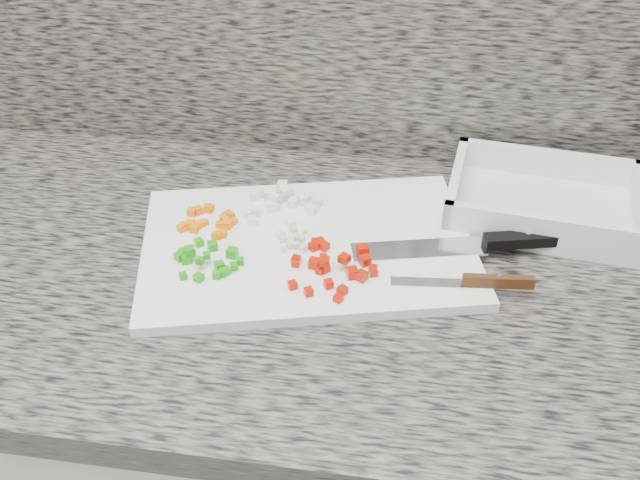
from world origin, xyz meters
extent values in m
cube|color=white|center=(0.00, 1.44, 0.43)|extent=(3.92, 0.62, 0.86)
cube|color=#615D55|center=(0.00, 1.44, 0.88)|extent=(3.96, 0.64, 0.04)
cube|color=white|center=(0.03, 1.46, 0.91)|extent=(0.50, 0.40, 0.01)
cube|color=orange|center=(-0.09, 1.48, 0.92)|extent=(0.01, 0.01, 0.01)
cube|color=orange|center=(-0.10, 1.48, 0.92)|extent=(0.01, 0.01, 0.01)
cube|color=orange|center=(-0.10, 1.49, 0.92)|extent=(0.01, 0.01, 0.01)
cube|color=orange|center=(-0.09, 1.51, 0.92)|extent=(0.01, 0.01, 0.01)
cube|color=orange|center=(-0.09, 1.49, 0.92)|extent=(0.01, 0.01, 0.01)
cube|color=orange|center=(-0.12, 1.51, 0.92)|extent=(0.01, 0.01, 0.01)
cube|color=orange|center=(-0.14, 1.47, 0.92)|extent=(0.01, 0.01, 0.01)
cube|color=orange|center=(-0.15, 1.47, 0.92)|extent=(0.01, 0.01, 0.01)
cube|color=orange|center=(-0.09, 1.50, 0.92)|extent=(0.01, 0.01, 0.01)
cube|color=orange|center=(-0.10, 1.45, 0.92)|extent=(0.01, 0.01, 0.01)
cube|color=orange|center=(-0.13, 1.52, 0.92)|extent=(0.01, 0.01, 0.01)
cube|color=orange|center=(-0.13, 1.48, 0.92)|extent=(0.01, 0.01, 0.01)
cube|color=orange|center=(-0.15, 1.46, 0.92)|extent=(0.01, 0.01, 0.01)
cube|color=orange|center=(-0.09, 1.48, 0.92)|extent=(0.01, 0.01, 0.01)
cube|color=orange|center=(-0.09, 1.45, 0.92)|extent=(0.01, 0.01, 0.01)
cube|color=orange|center=(-0.12, 1.52, 0.92)|extent=(0.01, 0.01, 0.01)
cube|color=orange|center=(-0.09, 1.46, 0.92)|extent=(0.01, 0.01, 0.01)
cube|color=orange|center=(-0.14, 1.51, 0.92)|extent=(0.02, 0.02, 0.01)
cube|color=orange|center=(-0.10, 1.50, 0.92)|extent=(0.01, 0.01, 0.01)
cube|color=orange|center=(-0.12, 1.48, 0.92)|extent=(0.01, 0.01, 0.01)
cube|color=orange|center=(-0.15, 1.50, 0.92)|extent=(0.01, 0.01, 0.01)
cube|color=orange|center=(-0.08, 1.49, 0.92)|extent=(0.01, 0.01, 0.01)
cube|color=orange|center=(-0.13, 1.46, 0.92)|extent=(0.01, 0.01, 0.01)
cube|color=white|center=(0.02, 1.56, 0.92)|extent=(0.01, 0.01, 0.01)
cube|color=white|center=(0.02, 1.54, 0.92)|extent=(0.02, 0.02, 0.01)
cube|color=white|center=(-0.03, 1.53, 0.92)|extent=(0.01, 0.01, 0.01)
cube|color=white|center=(-0.01, 1.55, 0.92)|extent=(0.01, 0.01, 0.01)
cube|color=white|center=(-0.04, 1.55, 0.93)|extent=(0.01, 0.01, 0.01)
cube|color=white|center=(-0.03, 1.54, 0.93)|extent=(0.02, 0.02, 0.01)
cube|color=white|center=(0.02, 1.53, 0.92)|extent=(0.02, 0.02, 0.01)
cube|color=white|center=(-0.02, 1.58, 0.92)|extent=(0.02, 0.02, 0.01)
cube|color=white|center=(0.00, 1.50, 0.92)|extent=(0.01, 0.01, 0.01)
cube|color=white|center=(-0.03, 1.59, 0.92)|extent=(0.01, 0.01, 0.01)
cube|color=white|center=(-0.07, 1.51, 0.92)|extent=(0.01, 0.01, 0.01)
cube|color=white|center=(0.01, 1.55, 0.92)|extent=(0.02, 0.02, 0.01)
cube|color=white|center=(-0.06, 1.49, 0.92)|extent=(0.01, 0.01, 0.01)
cube|color=white|center=(0.03, 1.55, 0.92)|extent=(0.02, 0.02, 0.01)
cube|color=white|center=(-0.06, 1.57, 0.92)|extent=(0.01, 0.01, 0.01)
cube|color=white|center=(-0.07, 1.56, 0.92)|extent=(0.02, 0.02, 0.01)
cube|color=white|center=(-0.06, 1.52, 0.92)|extent=(0.01, 0.01, 0.01)
cube|color=white|center=(-0.05, 1.56, 0.92)|extent=(0.02, 0.02, 0.01)
cube|color=white|center=(-0.03, 1.58, 0.92)|extent=(0.02, 0.02, 0.01)
cube|color=white|center=(-0.06, 1.52, 0.92)|extent=(0.01, 0.01, 0.01)
cube|color=white|center=(-0.02, 1.56, 0.93)|extent=(0.02, 0.02, 0.01)
cube|color=white|center=(-0.04, 1.53, 0.92)|extent=(0.02, 0.02, 0.01)
cube|color=white|center=(-0.02, 1.56, 0.92)|extent=(0.02, 0.02, 0.01)
cube|color=white|center=(-0.03, 1.55, 0.92)|extent=(0.01, 0.01, 0.01)
cube|color=#22980D|center=(-0.09, 1.43, 0.92)|extent=(0.02, 0.02, 0.01)
cube|color=#22980D|center=(-0.06, 1.39, 0.92)|extent=(0.01, 0.01, 0.01)
cube|color=#22980D|center=(-0.13, 1.41, 0.92)|extent=(0.01, 0.01, 0.01)
cube|color=#22980D|center=(-0.12, 1.40, 0.92)|extent=(0.02, 0.02, 0.01)
cube|color=#22980D|center=(-0.10, 1.39, 0.93)|extent=(0.01, 0.01, 0.01)
cube|color=#22980D|center=(-0.07, 1.42, 0.92)|extent=(0.01, 0.01, 0.01)
cube|color=#22980D|center=(-0.09, 1.37, 0.92)|extent=(0.01, 0.01, 0.01)
cube|color=#22980D|center=(-0.07, 1.39, 0.92)|extent=(0.02, 0.02, 0.01)
cube|color=#22980D|center=(-0.12, 1.40, 0.93)|extent=(0.02, 0.02, 0.01)
cube|color=#22980D|center=(-0.07, 1.37, 0.92)|extent=(0.01, 0.01, 0.01)
cube|color=#22980D|center=(-0.09, 1.36, 0.92)|extent=(0.01, 0.01, 0.01)
cube|color=#22980D|center=(-0.12, 1.41, 0.92)|extent=(0.01, 0.01, 0.01)
cube|color=#22980D|center=(-0.12, 1.44, 0.92)|extent=(0.01, 0.01, 0.01)
cube|color=#22980D|center=(-0.12, 1.37, 0.92)|extent=(0.01, 0.01, 0.01)
cube|color=#22980D|center=(-0.13, 1.40, 0.92)|extent=(0.02, 0.02, 0.01)
cube|color=#22980D|center=(-0.06, 1.38, 0.92)|extent=(0.01, 0.01, 0.01)
cube|color=#22980D|center=(-0.05, 1.40, 0.92)|extent=(0.01, 0.01, 0.01)
cube|color=#22980D|center=(-0.07, 1.38, 0.92)|extent=(0.01, 0.01, 0.01)
cube|color=#22980D|center=(-0.09, 1.40, 0.93)|extent=(0.01, 0.01, 0.01)
cube|color=#B61502|center=(0.08, 1.42, 0.93)|extent=(0.02, 0.02, 0.01)
cube|color=#B61502|center=(0.02, 1.41, 0.92)|extent=(0.01, 0.01, 0.01)
cube|color=#B61502|center=(0.09, 1.37, 0.92)|extent=(0.01, 0.01, 0.01)
cube|color=#B61502|center=(0.06, 1.41, 0.93)|extent=(0.01, 0.01, 0.01)
cube|color=#B61502|center=(0.02, 1.37, 0.92)|extent=(0.01, 0.01, 0.01)
cube|color=#B61502|center=(0.05, 1.40, 0.92)|extent=(0.01, 0.01, 0.01)
cube|color=#B61502|center=(0.04, 1.46, 0.92)|extent=(0.01, 0.01, 0.01)
cube|color=#B61502|center=(0.12, 1.41, 0.92)|extent=(0.01, 0.01, 0.01)
cube|color=#B61502|center=(0.05, 1.36, 0.92)|extent=(0.01, 0.01, 0.01)
cube|color=#B61502|center=(0.11, 1.43, 0.92)|extent=(0.02, 0.02, 0.01)
cube|color=#B61502|center=(0.02, 1.42, 0.92)|extent=(0.01, 0.01, 0.01)
cube|color=#B61502|center=(0.11, 1.40, 0.92)|extent=(0.02, 0.02, 0.01)
cube|color=#B61502|center=(0.05, 1.46, 0.92)|extent=(0.01, 0.01, 0.01)
cube|color=#B61502|center=(0.04, 1.45, 0.92)|extent=(0.02, 0.02, 0.01)
cube|color=#B61502|center=(0.06, 1.41, 0.92)|extent=(0.02, 0.02, 0.01)
cube|color=#B61502|center=(0.08, 1.35, 0.92)|extent=(0.01, 0.01, 0.01)
cube|color=#B61502|center=(0.07, 1.38, 0.92)|extent=(0.01, 0.01, 0.01)
cube|color=#B61502|center=(0.04, 1.41, 0.92)|extent=(0.01, 0.01, 0.01)
cube|color=#B61502|center=(0.10, 1.40, 0.92)|extent=(0.02, 0.02, 0.01)
cube|color=#B61502|center=(0.06, 1.42, 0.93)|extent=(0.01, 0.01, 0.01)
cube|color=#B61502|center=(0.10, 1.45, 0.92)|extent=(0.02, 0.02, 0.01)
cube|color=#B61502|center=(0.12, 1.41, 0.92)|extent=(0.01, 0.01, 0.01)
cube|color=#B61502|center=(0.05, 1.45, 0.92)|extent=(0.02, 0.02, 0.01)
cube|color=beige|center=(0.01, 1.45, 0.92)|extent=(0.01, 0.01, 0.01)
cube|color=beige|center=(0.02, 1.48, 0.92)|extent=(0.01, 0.01, 0.01)
cube|color=beige|center=(0.01, 1.46, 0.92)|extent=(0.01, 0.01, 0.01)
cube|color=beige|center=(0.00, 1.48, 0.92)|extent=(0.01, 0.01, 0.01)
cube|color=beige|center=(0.02, 1.47, 0.92)|extent=(0.01, 0.01, 0.01)
cube|color=beige|center=(-0.01, 1.47, 0.92)|extent=(0.01, 0.01, 0.01)
cube|color=beige|center=(0.01, 1.47, 0.92)|extent=(0.01, 0.01, 0.01)
cube|color=beige|center=(0.03, 1.44, 0.92)|extent=(0.01, 0.01, 0.01)
cube|color=beige|center=(-0.01, 1.46, 0.92)|extent=(0.01, 0.01, 0.01)
cube|color=beige|center=(0.00, 1.44, 0.92)|extent=(0.01, 0.01, 0.01)
cube|color=beige|center=(0.02, 1.45, 0.92)|extent=(0.01, 0.01, 0.01)
cube|color=white|center=(0.18, 1.47, 0.92)|extent=(0.18, 0.08, 0.00)
cube|color=black|center=(0.32, 1.50, 0.92)|extent=(0.12, 0.05, 0.02)
cylinder|color=white|center=(0.32, 1.50, 0.93)|extent=(0.01, 0.01, 0.00)
cube|color=white|center=(0.19, 1.40, 0.92)|extent=(0.09, 0.03, 0.00)
cube|color=#4B2A12|center=(0.28, 1.41, 0.92)|extent=(0.09, 0.02, 0.02)
cylinder|color=white|center=(0.28, 1.41, 0.93)|extent=(0.01, 0.01, 0.00)
cube|color=silver|center=(0.35, 1.60, 0.91)|extent=(0.29, 0.23, 0.01)
cube|color=silver|center=(0.36, 1.69, 0.93)|extent=(0.27, 0.05, 0.04)
cube|color=silver|center=(0.34, 1.51, 0.93)|extent=(0.27, 0.05, 0.04)
cube|color=silver|center=(0.22, 1.62, 0.93)|extent=(0.04, 0.20, 0.04)
camera|label=1|loc=(0.16, 0.71, 1.49)|focal=40.00mm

